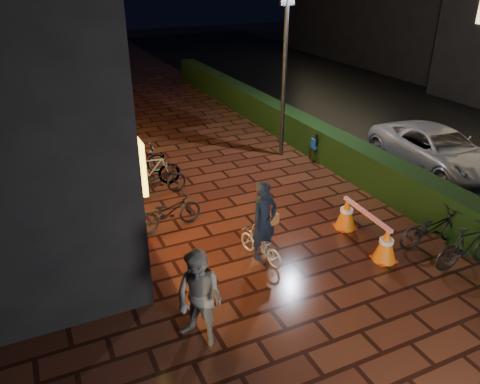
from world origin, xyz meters
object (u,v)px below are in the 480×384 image
cyclist (263,232)px  traffic_barrier (365,228)px  bystander_person (199,299)px  cart_assembly (318,144)px  van (437,150)px

cyclist → traffic_barrier: size_ratio=0.93×
bystander_person → traffic_barrier: 4.52m
bystander_person → cart_assembly: bearing=98.7°
van → cyclist: (-6.89, -2.05, 0.04)m
bystander_person → van: 9.60m
cyclist → cart_assembly: bearing=45.3°
van → traffic_barrier: size_ratio=2.31×
bystander_person → cyclist: size_ratio=0.95×
bystander_person → van: bystander_person is taller
cyclist → cart_assembly: cyclist is taller
van → traffic_barrier: (-4.55, -2.41, -0.24)m
traffic_barrier → cart_assembly: cart_assembly is taller
cyclist → traffic_barrier: (2.34, -0.36, -0.28)m
bystander_person → traffic_barrier: bearing=71.6°
van → bystander_person: bearing=-153.8°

